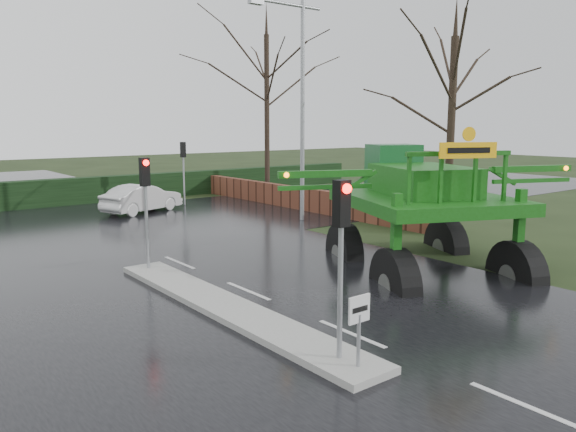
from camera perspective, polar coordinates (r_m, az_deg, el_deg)
ground at (r=12.51m, az=6.43°, el=-11.88°), size 140.00×140.00×0.00m
road_main at (r=20.54m, az=-13.52°, el=-3.61°), size 14.00×80.00×0.02m
road_cross at (r=26.02m, az=-19.05°, el=-1.15°), size 80.00×12.00×0.02m
median_island at (r=13.95m, az=-6.26°, el=-9.23°), size 1.20×10.00×0.16m
hedge_row at (r=33.52m, az=-23.63°, el=2.11°), size 44.00×0.90×1.50m
brick_wall at (r=30.90m, az=-0.42°, el=2.06°), size 0.40×20.00×1.20m
keep_left_sign at (r=10.28m, az=7.23°, el=-10.38°), size 0.50×0.07×1.35m
traffic_signal_near at (r=10.22m, az=5.45°, el=-1.56°), size 0.26×0.33×3.52m
traffic_signal_mid at (r=17.33m, az=-14.28°, el=2.67°), size 0.26×0.33×3.52m
traffic_signal_far at (r=31.94m, az=-10.60°, el=5.73°), size 0.26×0.33×3.52m
street_light_right at (r=26.13m, az=0.96°, el=12.58°), size 3.85×0.30×10.00m
tree_right_near at (r=24.36m, az=16.32°, el=10.58°), size 5.60×5.60×9.64m
tree_right_far at (r=36.21m, az=-2.17°, el=12.47°), size 7.00×7.00×12.05m
crop_sprayer at (r=15.83m, az=10.64°, el=2.31°), size 9.21×7.46×5.54m
white_sedan at (r=29.85m, az=-14.55°, el=0.34°), size 4.64×2.93×1.44m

